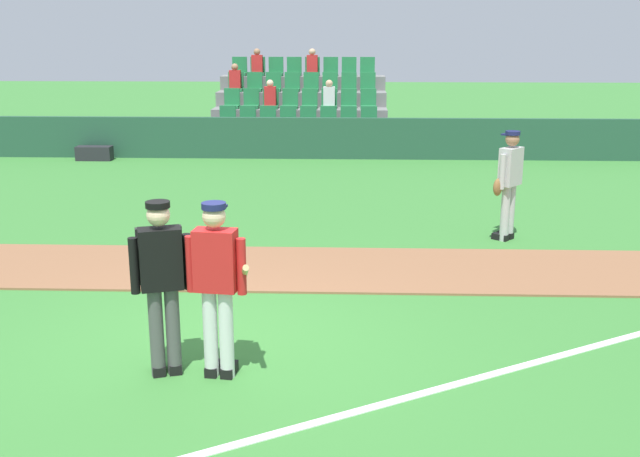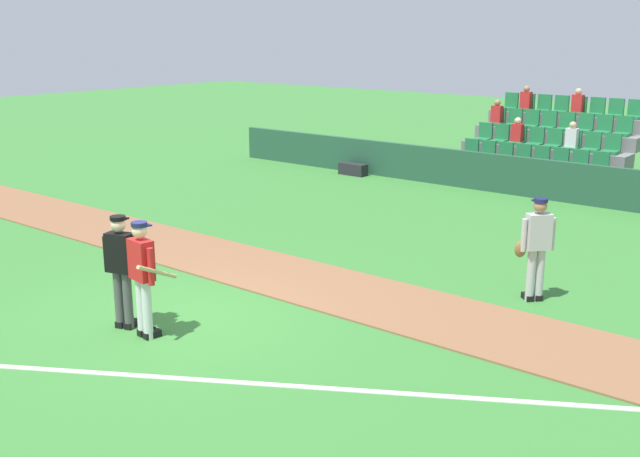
# 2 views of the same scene
# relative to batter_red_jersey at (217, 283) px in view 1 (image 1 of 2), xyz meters

# --- Properties ---
(ground_plane) EXTENTS (80.00, 80.00, 0.00)m
(ground_plane) POSITION_rel_batter_red_jersey_xyz_m (-0.13, 0.73, -0.97)
(ground_plane) COLOR #387A33
(infield_dirt_path) EXTENTS (28.00, 2.03, 0.03)m
(infield_dirt_path) POSITION_rel_batter_red_jersey_xyz_m (-0.13, 3.41, -0.95)
(infield_dirt_path) COLOR brown
(infield_dirt_path) RESTS_ON ground
(foul_line_chalk) EXTENTS (10.38, 6.20, 0.01)m
(foul_line_chalk) POSITION_rel_batter_red_jersey_xyz_m (2.87, 0.23, -0.96)
(foul_line_chalk) COLOR white
(foul_line_chalk) RESTS_ON ground
(dugout_fence) EXTENTS (20.00, 0.16, 1.06)m
(dugout_fence) POSITION_rel_batter_red_jersey_xyz_m (-0.13, 12.70, -0.44)
(dugout_fence) COLOR #234C38
(dugout_fence) RESTS_ON ground
(stadium_bleachers) EXTENTS (5.00, 3.80, 2.70)m
(stadium_bleachers) POSITION_rel_batter_red_jersey_xyz_m (-0.14, 15.01, -0.22)
(stadium_bleachers) COLOR slate
(stadium_bleachers) RESTS_ON ground
(batter_red_jersey) EXTENTS (0.65, 0.79, 1.76)m
(batter_red_jersey) POSITION_rel_batter_red_jersey_xyz_m (0.00, 0.00, 0.00)
(batter_red_jersey) COLOR silver
(batter_red_jersey) RESTS_ON ground
(umpire_home_plate) EXTENTS (0.57, 0.39, 1.76)m
(umpire_home_plate) POSITION_rel_batter_red_jersey_xyz_m (-0.55, 0.04, 0.03)
(umpire_home_plate) COLOR #4C4C4C
(umpire_home_plate) RESTS_ON ground
(runner_grey_jersey) EXTENTS (0.54, 0.52, 1.76)m
(runner_grey_jersey) POSITION_rel_batter_red_jersey_xyz_m (3.79, 5.08, -0.01)
(runner_grey_jersey) COLOR #B2B2B2
(runner_grey_jersey) RESTS_ON ground
(equipment_bag) EXTENTS (0.90, 0.36, 0.36)m
(equipment_bag) POSITION_rel_batter_red_jersey_xyz_m (-5.29, 12.25, -0.79)
(equipment_bag) COLOR #232328
(equipment_bag) RESTS_ON ground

